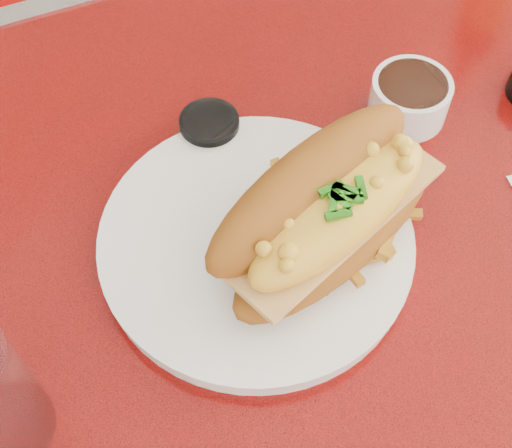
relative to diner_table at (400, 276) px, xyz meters
name	(u,v)px	position (x,y,z in m)	size (l,w,h in m)	color
ground	(344,437)	(0.00, 0.00, -0.61)	(8.00, 8.00, 0.00)	beige
diner_table	(400,276)	(0.00, 0.00, 0.00)	(1.23, 0.83, 0.77)	red
booth_bench_far	(175,39)	(0.00, 0.81, -0.32)	(1.20, 0.51, 0.90)	#A70C0B
dinner_plate	(256,242)	(-0.17, 0.01, 0.17)	(0.27, 0.27, 0.02)	white
mac_hoagie	(328,209)	(-0.12, -0.01, 0.22)	(0.25, 0.18, 0.10)	#9B5819
fries_pile	(336,227)	(-0.11, -0.02, 0.20)	(0.11, 0.10, 0.03)	gold
fork	(323,218)	(-0.11, 0.00, 0.18)	(0.03, 0.14, 0.00)	silver
gravy_ramekin	(410,98)	(0.03, 0.09, 0.18)	(0.10, 0.10, 0.04)	white
sauce_cup_left	(210,129)	(-0.16, 0.14, 0.18)	(0.06, 0.06, 0.03)	black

